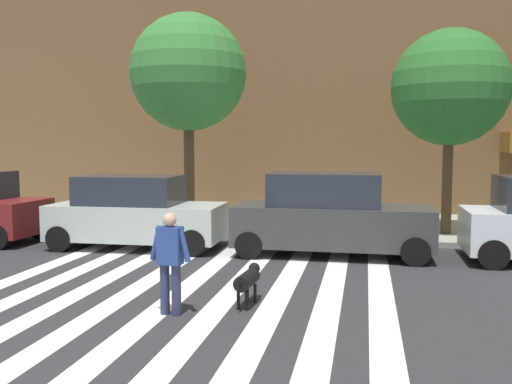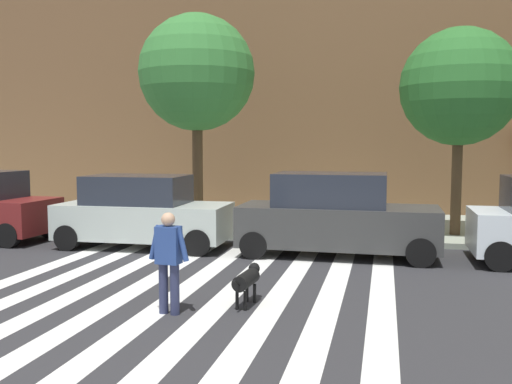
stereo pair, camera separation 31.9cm
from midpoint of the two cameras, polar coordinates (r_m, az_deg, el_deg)
ground_plane at (r=9.93m, az=-14.97°, el=-11.11°), size 160.00×160.00×0.00m
sidewalk_far at (r=18.69m, az=-1.09°, el=-3.11°), size 80.00×6.00×0.15m
crosswalk_stripes at (r=9.48m, az=-9.02°, el=-11.75°), size 7.65×12.48×0.01m
parked_car_behind_first at (r=14.84m, az=-10.96°, el=-2.06°), size 4.47×2.00×1.89m
parked_car_third_in_line at (r=13.59m, az=8.84°, el=-2.48°), size 4.75×1.89×2.01m
street_tree_nearest at (r=17.48m, az=-5.56°, el=11.98°), size 3.56×3.56×6.50m
street_tree_middle at (r=16.65m, az=20.65°, el=9.99°), size 3.25×3.25×5.75m
pedestrian_dog_walker at (r=8.98m, az=-7.93°, el=-6.61°), size 0.71×0.27×1.64m
dog_on_leash at (r=9.47m, az=0.06°, el=-8.94°), size 0.32×1.10×0.65m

